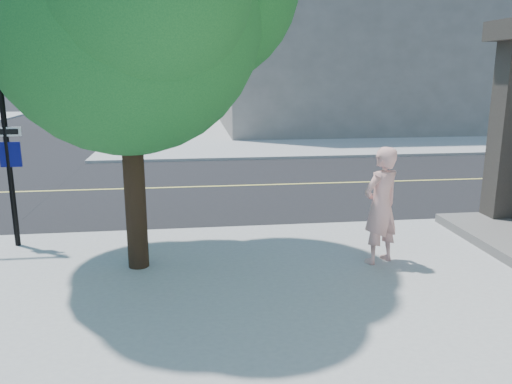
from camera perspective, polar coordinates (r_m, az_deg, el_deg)
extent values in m
plane|color=black|center=(11.52, -22.13, -4.89)|extent=(140.00, 140.00, 0.00)
cube|color=black|center=(15.75, -18.11, 0.22)|extent=(140.00, 9.00, 0.01)
cube|color=#A1A1A0|center=(33.92, 10.85, 7.51)|extent=(29.00, 25.00, 0.12)
cube|color=#35302B|center=(12.16, 26.34, 6.37)|extent=(0.55, 0.55, 4.20)
cube|color=slate|center=(34.58, 11.95, 19.30)|extent=(18.00, 16.00, 14.00)
imported|color=#E4A29A|center=(9.06, 13.81, -1.50)|extent=(0.89, 0.78, 2.06)
cylinder|color=black|center=(8.68, -13.58, 2.88)|extent=(0.35, 0.35, 3.54)
sphere|color=#1E6727|center=(8.58, -14.49, 18.56)|extent=(4.33, 4.33, 4.33)
cylinder|color=black|center=(10.57, -26.05, 3.81)|extent=(0.10, 0.10, 3.57)
cube|color=white|center=(10.48, -26.06, 6.10)|extent=(0.47, 0.04, 0.17)
cube|color=#0A0E65|center=(10.53, -25.83, 3.81)|extent=(0.38, 0.04, 0.47)
imported|color=black|center=(10.47, -26.68, 9.78)|extent=(0.14, 0.17, 0.85)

